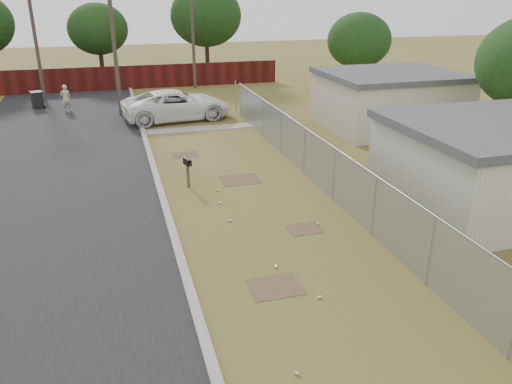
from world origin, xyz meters
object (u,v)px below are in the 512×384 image
object	(u,v)px
mailbox	(187,164)
trash_bin	(37,100)
pedestrian	(66,98)
pickup_truck	(177,105)

from	to	relation	value
mailbox	trash_bin	bearing A→B (deg)	113.49
pedestrian	trash_bin	size ratio (longest dim) A/B	1.53
pickup_truck	mailbox	bearing A→B (deg)	167.37
mailbox	pedestrian	world-z (taller)	pedestrian
pickup_truck	pedestrian	xyz separation A→B (m)	(-6.53, 4.19, -0.04)
pickup_truck	pedestrian	world-z (taller)	pickup_truck
trash_bin	pedestrian	bearing A→B (deg)	-36.95
pedestrian	trash_bin	xyz separation A→B (m)	(-1.90, 1.43, -0.28)
mailbox	pedestrian	size ratio (longest dim) A/B	0.71
mailbox	pickup_truck	distance (m)	11.28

